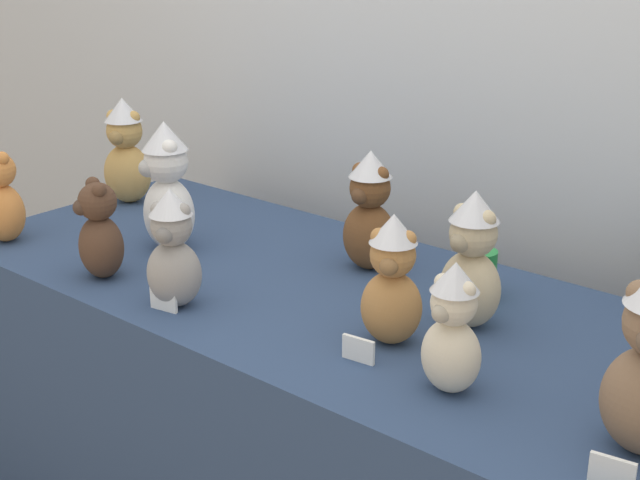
% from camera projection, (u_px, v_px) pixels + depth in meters
% --- Properties ---
extents(wall_back, '(7.00, 0.08, 2.60)m').
position_uv_depth(wall_back, '(479.00, 18.00, 2.35)').
color(wall_back, silver).
rests_on(wall_back, ground_plane).
extents(display_table, '(1.96, 0.81, 0.74)m').
position_uv_depth(display_table, '(320.00, 425.00, 2.20)').
color(display_table, navy).
rests_on(display_table, ground_plane).
extents(teddy_bear_cocoa, '(0.15, 0.14, 0.24)m').
position_uv_depth(teddy_bear_cocoa, '(100.00, 233.00, 2.10)').
color(teddy_bear_cocoa, '#4C3323').
rests_on(teddy_bear_cocoa, display_table).
extents(teddy_bear_snow, '(0.19, 0.18, 0.34)m').
position_uv_depth(teddy_bear_snow, '(167.00, 188.00, 2.26)').
color(teddy_bear_snow, white).
rests_on(teddy_bear_snow, display_table).
extents(teddy_bear_caramel, '(0.16, 0.15, 0.28)m').
position_uv_depth(teddy_bear_caramel, '(392.00, 281.00, 1.77)').
color(teddy_bear_caramel, '#B27A42').
rests_on(teddy_bear_caramel, display_table).
extents(teddy_bear_ash, '(0.16, 0.15, 0.27)m').
position_uv_depth(teddy_bear_ash, '(173.00, 250.00, 1.94)').
color(teddy_bear_ash, gray).
rests_on(teddy_bear_ash, display_table).
extents(teddy_bear_sand, '(0.15, 0.13, 0.30)m').
position_uv_depth(teddy_bear_sand, '(471.00, 261.00, 1.84)').
color(teddy_bear_sand, '#CCB78E').
rests_on(teddy_bear_sand, display_table).
extents(teddy_bear_cream, '(0.12, 0.11, 0.25)m').
position_uv_depth(teddy_bear_cream, '(452.00, 329.00, 1.59)').
color(teddy_bear_cream, beige).
rests_on(teddy_bear_cream, display_table).
extents(teddy_bear_chestnut, '(0.14, 0.12, 0.30)m').
position_uv_depth(teddy_bear_chestnut, '(369.00, 212.00, 2.14)').
color(teddy_bear_chestnut, brown).
rests_on(teddy_bear_chestnut, display_table).
extents(teddy_bear_honey, '(0.18, 0.17, 0.32)m').
position_uv_depth(teddy_bear_honey, '(126.00, 152.00, 2.64)').
color(teddy_bear_honey, tan).
rests_on(teddy_bear_honey, display_table).
extents(teddy_bear_ginger, '(0.13, 0.12, 0.25)m').
position_uv_depth(teddy_bear_ginger, '(1.00, 199.00, 2.33)').
color(teddy_bear_ginger, '#D17F3D').
rests_on(teddy_bear_ginger, display_table).
extents(party_cup_green, '(0.08, 0.08, 0.11)m').
position_uv_depth(party_cup_green, '(479.00, 273.00, 2.01)').
color(party_cup_green, '#238C3D').
rests_on(party_cup_green, display_table).
extents(name_card_front_left, '(0.07, 0.02, 0.05)m').
position_uv_depth(name_card_front_left, '(612.00, 472.00, 1.35)').
color(name_card_front_left, white).
rests_on(name_card_front_left, display_table).
extents(name_card_front_middle, '(0.07, 0.02, 0.05)m').
position_uv_depth(name_card_front_middle, '(164.00, 300.00, 1.95)').
color(name_card_front_middle, white).
rests_on(name_card_front_middle, display_table).
extents(name_card_front_right, '(0.07, 0.02, 0.05)m').
position_uv_depth(name_card_front_right, '(358.00, 350.00, 1.73)').
color(name_card_front_right, white).
rests_on(name_card_front_right, display_table).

